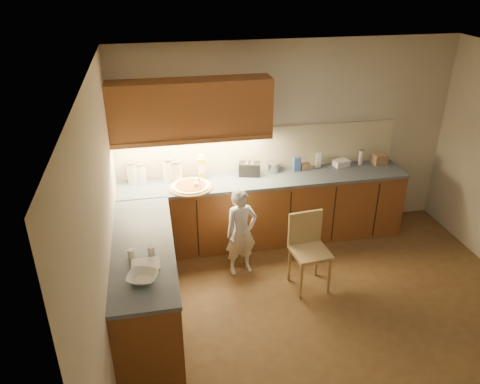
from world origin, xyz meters
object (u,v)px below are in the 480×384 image
Objects in this scene: oil_jug at (201,168)px; wooden_chair at (308,245)px; toaster at (250,169)px; child at (241,232)px; pizza_on_board at (191,186)px.

wooden_chair is at bearing -48.73° from oil_jug.
toaster is at bearing -3.00° from oil_jug.
oil_jug is at bearing 100.15° from child.
wooden_chair is 1.69m from oil_jug.
child is 0.80m from wooden_chair.
oil_jug is at bearing -167.57° from toaster.
toaster is at bearing 57.65° from child.
wooden_chair is (0.70, -0.39, -0.02)m from child.
pizza_on_board is 1.60m from wooden_chair.
wooden_chair is at bearing -42.36° from child.
wooden_chair is (1.22, -0.94, -0.42)m from pizza_on_board.
pizza_on_board is at bearing -147.93° from toaster.
child reaches higher than wooden_chair.
child is at bearing -66.47° from oil_jug.
toaster is at bearing 16.64° from pizza_on_board.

